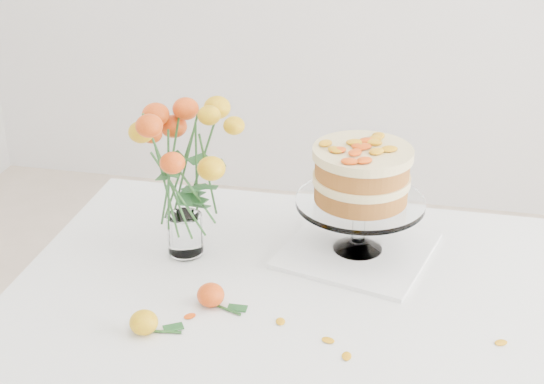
# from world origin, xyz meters

# --- Properties ---
(table) EXTENTS (1.43, 0.93, 0.76)m
(table) POSITION_xyz_m (0.00, 0.00, 0.67)
(table) COLOR tan
(table) RESTS_ON ground
(napkin) EXTENTS (0.38, 0.38, 0.01)m
(napkin) POSITION_xyz_m (-0.00, 0.20, 0.76)
(napkin) COLOR white
(napkin) RESTS_ON table
(cake_stand) EXTENTS (0.29, 0.29, 0.26)m
(cake_stand) POSITION_xyz_m (-0.00, 0.20, 0.94)
(cake_stand) COLOR white
(cake_stand) RESTS_ON napkin
(rose_vase) EXTENTS (0.29, 0.29, 0.40)m
(rose_vase) POSITION_xyz_m (-0.38, 0.11, 0.99)
(rose_vase) COLOR white
(rose_vase) RESTS_ON table
(loose_rose_near) EXTENTS (0.10, 0.06, 0.05)m
(loose_rose_near) POSITION_xyz_m (-0.37, -0.19, 0.78)
(loose_rose_near) COLOR orange
(loose_rose_near) RESTS_ON table
(loose_rose_far) EXTENTS (0.10, 0.06, 0.05)m
(loose_rose_far) POSITION_xyz_m (-0.27, -0.07, 0.78)
(loose_rose_far) COLOR #C33B09
(loose_rose_far) RESTS_ON table
(stray_petal_a) EXTENTS (0.03, 0.02, 0.00)m
(stray_petal_a) POSITION_xyz_m (-0.12, -0.10, 0.76)
(stray_petal_a) COLOR orange
(stray_petal_a) RESTS_ON table
(stray_petal_b) EXTENTS (0.03, 0.02, 0.00)m
(stray_petal_b) POSITION_xyz_m (-0.02, -0.14, 0.76)
(stray_petal_b) COLOR orange
(stray_petal_b) RESTS_ON table
(stray_petal_c) EXTENTS (0.03, 0.02, 0.00)m
(stray_petal_c) POSITION_xyz_m (0.02, -0.18, 0.76)
(stray_petal_c) COLOR orange
(stray_petal_c) RESTS_ON table
(stray_petal_d) EXTENTS (0.03, 0.02, 0.00)m
(stray_petal_d) POSITION_xyz_m (-0.26, -0.05, 0.76)
(stray_petal_d) COLOR orange
(stray_petal_d) RESTS_ON table
(stray_petal_e) EXTENTS (0.03, 0.02, 0.00)m
(stray_petal_e) POSITION_xyz_m (-0.30, -0.12, 0.76)
(stray_petal_e) COLOR orange
(stray_petal_e) RESTS_ON table
(stray_petal_f) EXTENTS (0.03, 0.02, 0.00)m
(stray_petal_f) POSITION_xyz_m (0.30, -0.08, 0.76)
(stray_petal_f) COLOR orange
(stray_petal_f) RESTS_ON table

